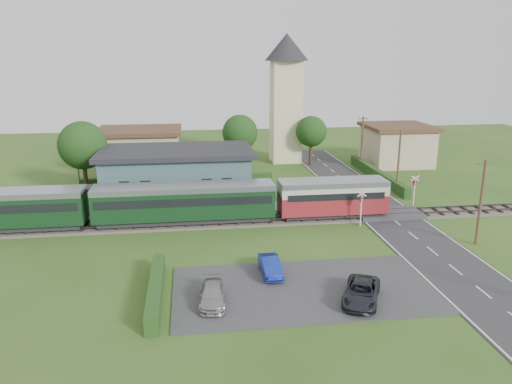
{
  "coord_description": "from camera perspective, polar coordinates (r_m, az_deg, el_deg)",
  "views": [
    {
      "loc": [
        -8.57,
        -41.13,
        14.98
      ],
      "look_at": [
        -2.46,
        4.0,
        2.28
      ],
      "focal_mm": 35.0,
      "sensor_mm": 36.0,
      "label": 1
    }
  ],
  "objects": [
    {
      "name": "utility_pole_d",
      "position": [
        68.07,
        12.01,
        5.64
      ],
      "size": [
        1.4,
        0.22,
        7.0
      ],
      "color": "#473321",
      "rests_on": "ground"
    },
    {
      "name": "utility_pole_c",
      "position": [
        57.12,
        15.99,
        3.51
      ],
      "size": [
        1.4,
        0.22,
        7.0
      ],
      "color": "#473321",
      "rests_on": "ground"
    },
    {
      "name": "car_park_silver",
      "position": [
        31.45,
        -5.01,
        -11.62
      ],
      "size": [
        1.83,
        3.94,
        1.11
      ],
      "primitive_type": "imported",
      "rotation": [
        0.0,
        0.0,
        -0.07
      ],
      "color": "gray",
      "rests_on": "car_park"
    },
    {
      "name": "utility_pole_b",
      "position": [
        43.38,
        24.31,
        -1.01
      ],
      "size": [
        1.4,
        0.22,
        7.0
      ],
      "color": "#473321",
      "rests_on": "ground"
    },
    {
      "name": "ground",
      "position": [
        44.61,
        3.84,
        -4.08
      ],
      "size": [
        120.0,
        120.0,
        0.0
      ],
      "primitive_type": "plane",
      "color": "#2D4C19"
    },
    {
      "name": "car_park_dark",
      "position": [
        32.18,
        11.96,
        -11.13
      ],
      "size": [
        3.75,
        4.91,
        1.24
      ],
      "primitive_type": "imported",
      "rotation": [
        0.0,
        0.0,
        -0.44
      ],
      "color": "#20222A",
      "rests_on": "car_park"
    },
    {
      "name": "pedestrian_far",
      "position": [
        49.11,
        -18.19,
        -1.36
      ],
      "size": [
        0.83,
        0.97,
        1.75
      ],
      "primitive_type": "imported",
      "rotation": [
        0.0,
        0.0,
        1.79
      ],
      "color": "gray",
      "rests_on": "platform"
    },
    {
      "name": "tree_a",
      "position": [
        57.12,
        -19.21,
        5.04
      ],
      "size": [
        5.2,
        5.2,
        8.0
      ],
      "color": "#332316",
      "rests_on": "ground"
    },
    {
      "name": "crossing_signal_near",
      "position": [
        45.25,
        11.96,
        -1.25
      ],
      "size": [
        0.84,
        0.28,
        3.28
      ],
      "color": "silver",
      "rests_on": "ground"
    },
    {
      "name": "streetlamp_east",
      "position": [
        73.41,
        12.02,
        5.88
      ],
      "size": [
        0.3,
        0.3,
        5.15
      ],
      "color": "#3F3F47",
      "rests_on": "ground"
    },
    {
      "name": "streetlamp_west",
      "position": [
        63.72,
        -19.77,
        3.86
      ],
      "size": [
        0.3,
        0.3,
        5.15
      ],
      "color": "#3F3F47",
      "rests_on": "ground"
    },
    {
      "name": "train",
      "position": [
        45.15,
        -12.19,
        -1.25
      ],
      "size": [
        43.2,
        2.9,
        3.4
      ],
      "color": "#232328",
      "rests_on": "ground"
    },
    {
      "name": "tree_c",
      "position": [
        68.96,
        6.33,
        6.88
      ],
      "size": [
        4.2,
        4.2,
        6.78
      ],
      "color": "#332316",
      "rests_on": "ground"
    },
    {
      "name": "platform",
      "position": [
        48.65,
        -9.03,
        -2.27
      ],
      "size": [
        30.0,
        3.0,
        0.45
      ],
      "primitive_type": "cube",
      "color": "gray",
      "rests_on": "ground"
    },
    {
      "name": "hedge_station",
      "position": [
        58.44,
        -8.87,
        1.2
      ],
      "size": [
        22.0,
        0.8,
        1.3
      ],
      "primitive_type": "cube",
      "color": "#193814",
      "rests_on": "ground"
    },
    {
      "name": "hedge_carpark",
      "position": [
        32.58,
        -11.38,
        -10.94
      ],
      "size": [
        0.8,
        9.0,
        1.2
      ],
      "primitive_type": "cube",
      "color": "#193814",
      "rests_on": "ground"
    },
    {
      "name": "house_west",
      "position": [
        67.56,
        -13.09,
        4.78
      ],
      "size": [
        10.8,
        8.8,
        5.5
      ],
      "color": "tan",
      "rests_on": "ground"
    },
    {
      "name": "equipment_hut",
      "position": [
        49.1,
        -18.48,
        -0.88
      ],
      "size": [
        2.3,
        2.3,
        2.55
      ],
      "color": "beige",
      "rests_on": "platform"
    },
    {
      "name": "house_east",
      "position": [
        72.16,
        15.81,
        5.27
      ],
      "size": [
        8.8,
        8.8,
        5.5
      ],
      "color": "tan",
      "rests_on": "ground"
    },
    {
      "name": "church_tower",
      "position": [
        70.62,
        3.46,
        11.69
      ],
      "size": [
        6.0,
        6.0,
        17.6
      ],
      "color": "beige",
      "rests_on": "ground"
    },
    {
      "name": "crossing_deck",
      "position": [
        49.23,
        14.87,
        -2.4
      ],
      "size": [
        6.2,
        3.4,
        0.45
      ],
      "primitive_type": "cube",
      "color": "#333335",
      "rests_on": "ground"
    },
    {
      "name": "hedge_roadside",
      "position": [
        63.17,
        13.65,
        1.98
      ],
      "size": [
        0.8,
        18.0,
        1.2
      ],
      "primitive_type": "cube",
      "color": "#193814",
      "rests_on": "ground"
    },
    {
      "name": "pedestrian_near",
      "position": [
        47.92,
        -2.58,
        -1.02
      ],
      "size": [
        0.72,
        0.58,
        1.71
      ],
      "primitive_type": "imported",
      "rotation": [
        0.0,
        0.0,
        2.82
      ],
      "color": "gray",
      "rests_on": "platform"
    },
    {
      "name": "road",
      "position": [
        47.55,
        15.75,
        -3.36
      ],
      "size": [
        6.0,
        70.0,
        0.05
      ],
      "primitive_type": "cube",
      "color": "#28282B",
      "rests_on": "ground"
    },
    {
      "name": "car_on_road",
      "position": [
        58.72,
        10.54,
        1.16
      ],
      "size": [
        3.59,
        2.6,
        1.13
      ],
      "primitive_type": "imported",
      "rotation": [
        0.0,
        0.0,
        2.0
      ],
      "color": "navy",
      "rests_on": "road"
    },
    {
      "name": "car_park",
      "position": [
        33.5,
        5.41,
        -10.98
      ],
      "size": [
        17.0,
        9.0,
        0.08
      ],
      "primitive_type": "cube",
      "color": "#333335",
      "rests_on": "ground"
    },
    {
      "name": "car_park_blue",
      "position": [
        35.12,
        1.66,
        -8.45
      ],
      "size": [
        1.36,
        3.67,
        1.2
      ],
      "primitive_type": "imported",
      "rotation": [
        0.0,
        0.0,
        0.02
      ],
      "color": "navy",
      "rests_on": "car_park"
    },
    {
      "name": "tree_b",
      "position": [
        65.24,
        -1.85,
        6.79
      ],
      "size": [
        4.6,
        4.6,
        7.34
      ],
      "color": "#332316",
      "rests_on": "ground"
    },
    {
      "name": "crossing_signal_far",
      "position": [
        52.24,
        17.68,
        0.6
      ],
      "size": [
        0.84,
        0.28,
        3.28
      ],
      "color": "silver",
      "rests_on": "ground"
    },
    {
      "name": "station_building",
      "position": [
        53.58,
        -9.04,
        2.13
      ],
      "size": [
        16.0,
        9.0,
        5.3
      ],
      "color": "#456C6A",
      "rests_on": "ground"
    },
    {
      "name": "railway_track",
      "position": [
        46.42,
        3.35,
        -3.13
      ],
      "size": [
        76.0,
        3.2,
        0.49
      ],
      "color": "#4C443D",
      "rests_on": "ground"
    }
  ]
}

